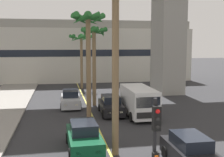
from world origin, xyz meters
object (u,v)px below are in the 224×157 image
car_queue_front (71,99)px  palm_tree_near_median (81,44)px  delivery_van (139,101)px  palm_tree_mid_median (94,43)px  car_queue_second (191,153)px  palm_tree_far_median (116,6)px  palm_tree_farthest_median (88,33)px  traffic_light_median_near (155,146)px  car_queue_third (84,137)px  car_queue_fourth (111,106)px

car_queue_front → palm_tree_near_median: bearing=80.0°
car_queue_front → delivery_van: 6.95m
palm_tree_near_median → palm_tree_mid_median: 10.69m
car_queue_second → delivery_van: size_ratio=0.78×
delivery_van → palm_tree_far_median: bearing=-114.4°
car_queue_front → palm_tree_mid_median: palm_tree_mid_median is taller
palm_tree_near_median → palm_tree_mid_median: size_ratio=0.96×
delivery_van → palm_tree_mid_median: (-3.00, 4.83, 4.69)m
delivery_van → car_queue_second: bearing=-91.2°
palm_tree_near_median → delivery_van: bearing=-77.9°
palm_tree_far_median → palm_tree_farthest_median: 7.44m
palm_tree_farthest_median → car_queue_front: bearing=104.7°
car_queue_second → delivery_van: delivery_van is taller
palm_tree_near_median → palm_tree_farthest_median: (-0.72, -15.71, 0.84)m
car_queue_front → delivery_van: size_ratio=0.79×
car_queue_second → traffic_light_median_near: traffic_light_median_near is taller
car_queue_third → palm_tree_farthest_median: size_ratio=0.50×
car_queue_front → car_queue_second: (5.07, -14.29, 0.00)m
palm_tree_mid_median → palm_tree_farthest_median: size_ratio=0.90×
car_queue_third → palm_tree_near_median: palm_tree_near_median is taller
car_queue_fourth → palm_tree_farthest_median: size_ratio=0.50×
car_queue_second → car_queue_third: size_ratio=1.00×
car_queue_front → delivery_van: (5.27, -4.50, 0.57)m
palm_tree_near_median → palm_tree_farthest_median: size_ratio=0.86×
palm_tree_near_median → palm_tree_far_median: palm_tree_far_median is taller
car_queue_third → traffic_light_median_near: size_ratio=0.99×
car_queue_third → car_queue_fourth: same height
traffic_light_median_near → palm_tree_farthest_median: 14.13m
car_queue_third → delivery_van: (5.00, 6.59, 0.57)m
traffic_light_median_near → palm_tree_mid_median: palm_tree_mid_median is taller
traffic_light_median_near → palm_tree_mid_median: 18.85m
car_queue_third → palm_tree_farthest_median: bearing=81.4°
traffic_light_median_near → palm_tree_far_median: 7.97m
palm_tree_far_median → palm_tree_farthest_median: bearing=94.8°
palm_tree_near_median → palm_tree_mid_median: bearing=-88.3°
palm_tree_far_median → palm_tree_farthest_median: size_ratio=1.13×
car_queue_third → traffic_light_median_near: traffic_light_median_near is taller
car_queue_third → car_queue_fourth: size_ratio=1.00×
car_queue_fourth → car_queue_front: bearing=134.0°
delivery_van → palm_tree_farthest_median: (-4.04, -0.19, 5.40)m
car_queue_second → palm_tree_farthest_median: size_ratio=0.50×
palm_tree_mid_median → palm_tree_farthest_median: (-1.04, -5.02, 0.71)m
car_queue_fourth → delivery_van: size_ratio=0.79×
palm_tree_mid_median → palm_tree_far_median: bearing=-91.9°
delivery_van → palm_tree_mid_median: bearing=121.8°
car_queue_second → car_queue_fourth: 11.12m
palm_tree_far_median → car_queue_third: bearing=149.6°
delivery_van → traffic_light_median_near: traffic_light_median_near is taller
palm_tree_near_median → palm_tree_far_median: bearing=-90.2°
car_queue_fourth → delivery_van: 2.43m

